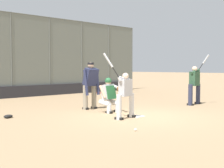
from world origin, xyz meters
name	(u,v)px	position (x,y,z in m)	size (l,w,h in m)	color
ground_plane	(137,116)	(0.00, 0.00, 0.00)	(160.00, 160.00, 0.00)	#9E7F5B
home_plate_marker	(137,116)	(0.00, 0.00, 0.01)	(0.43, 0.43, 0.01)	white
backstop_fence	(11,53)	(0.00, -8.90, 2.38)	(19.21, 0.08, 4.58)	#515651
padding_wall	(13,92)	(0.00, -8.80, 0.32)	(18.75, 0.18, 0.64)	#28282D
bleachers_beyond	(36,83)	(-3.16, -11.76, 0.59)	(13.39, 3.05, 1.80)	slate
batter_at_plate	(125,94)	(0.58, 0.02, 0.79)	(1.03, 0.61, 2.09)	silver
catcher_behind_plate	(110,94)	(-0.01, -1.31, 0.65)	(0.67, 0.77, 1.26)	silver
umpire_home	(91,84)	(-0.07, -2.45, 0.99)	(0.75, 0.45, 1.83)	gray
batter_on_deck	(195,84)	(-4.30, -0.42, 0.92)	(1.09, 0.57, 2.21)	#2D334C
spare_bat_near_backstop	(97,93)	(-5.20, -7.93, 0.03)	(0.37, 0.87, 0.07)	black
fielding_glove_on_dirt	(8,116)	(3.23, -2.66, 0.05)	(0.30, 0.23, 0.11)	black
baseball_loose	(136,130)	(1.82, 1.57, 0.04)	(0.07, 0.07, 0.07)	white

